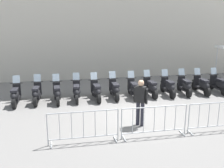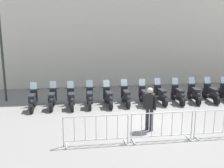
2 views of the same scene
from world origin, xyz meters
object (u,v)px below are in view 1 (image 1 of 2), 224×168
motorcycle_1 (37,93)px  motorcycle_6 (133,89)px  motorcycle_2 (57,93)px  motorcycle_3 (77,91)px  motorcycle_4 (96,91)px  motorcycle_7 (151,87)px  barrier_segment_2 (218,117)px  motorcycle_0 (16,95)px  motorcycle_5 (115,89)px  motorcycle_10 (202,85)px  barrier_segment_1 (154,122)px  motorcycle_11 (219,85)px  motorcycle_9 (185,86)px  motorcycle_8 (168,87)px  barrier_segment_0 (84,127)px  officer_near_row_end (141,100)px

motorcycle_1 → motorcycle_6: size_ratio=1.00×
motorcycle_1 → motorcycle_2: bearing=-15.3°
motorcycle_3 → motorcycle_4: same height
motorcycle_7 → barrier_segment_2: size_ratio=0.77×
motorcycle_2 → motorcycle_7: bearing=-8.3°
motorcycle_0 → motorcycle_5: (4.55, -0.67, 0.00)m
motorcycle_10 → barrier_segment_1: size_ratio=0.77×
motorcycle_1 → motorcycle_4: same height
motorcycle_6 → motorcycle_11: bearing=-9.9°
motorcycle_2 → motorcycle_5: size_ratio=1.00×
motorcycle_0 → motorcycle_5: size_ratio=1.00×
motorcycle_2 → motorcycle_9: 6.42m
motorcycle_4 → barrier_segment_2: bearing=-58.3°
motorcycle_4 → motorcycle_11: bearing=-9.8°
motorcycle_8 → barrier_segment_0: (-5.30, -3.48, 0.07)m
motorcycle_10 → barrier_segment_1: bearing=-143.3°
motorcycle_8 → motorcycle_10: 1.84m
motorcycle_0 → motorcycle_7: bearing=-8.6°
motorcycle_8 → motorcycle_5: bearing=169.2°
motorcycle_7 → barrier_segment_2: 4.48m
barrier_segment_0 → officer_near_row_end: officer_near_row_end is taller
motorcycle_0 → motorcycle_11: bearing=-9.7°
motorcycle_4 → barrier_segment_0: bearing=-112.4°
motorcycle_1 → motorcycle_10: same height
motorcycle_6 → motorcycle_10: same height
motorcycle_3 → motorcycle_8: size_ratio=0.99×
barrier_segment_1 → barrier_segment_2: 2.36m
motorcycle_0 → barrier_segment_0: (1.96, -4.66, 0.07)m
motorcycle_9 → motorcycle_6: bearing=172.0°
motorcycle_7 → motorcycle_10: bearing=-11.0°
motorcycle_3 → motorcycle_10: same height
barrier_segment_0 → barrier_segment_2: size_ratio=1.00×
motorcycle_5 → barrier_segment_2: (2.06, -4.77, 0.07)m
motorcycle_11 → officer_near_row_end: (-5.71, -2.35, 0.53)m
motorcycle_2 → barrier_segment_1: bearing=-62.6°
barrier_segment_2 → officer_near_row_end: officer_near_row_end is taller
motorcycle_1 → motorcycle_11: size_ratio=0.99×
motorcycle_2 → motorcycle_9: size_ratio=1.01×
motorcycle_5 → motorcycle_7: bearing=-9.1°
motorcycle_7 → barrier_segment_2: motorcycle_7 is taller
barrier_segment_0 → barrier_segment_2: 4.71m
motorcycle_2 → motorcycle_4: size_ratio=1.00×
motorcycle_6 → motorcycle_9: size_ratio=1.00×
motorcycle_8 → motorcycle_0: bearing=170.7°
motorcycle_1 → motorcycle_9: (7.25, -1.24, 0.00)m
motorcycle_11 → officer_near_row_end: 6.20m
motorcycle_7 → motorcycle_0: bearing=171.4°
motorcycle_2 → motorcycle_1: bearing=164.7°
motorcycle_0 → motorcycle_4: bearing=-9.5°
motorcycle_1 → barrier_segment_0: 4.73m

